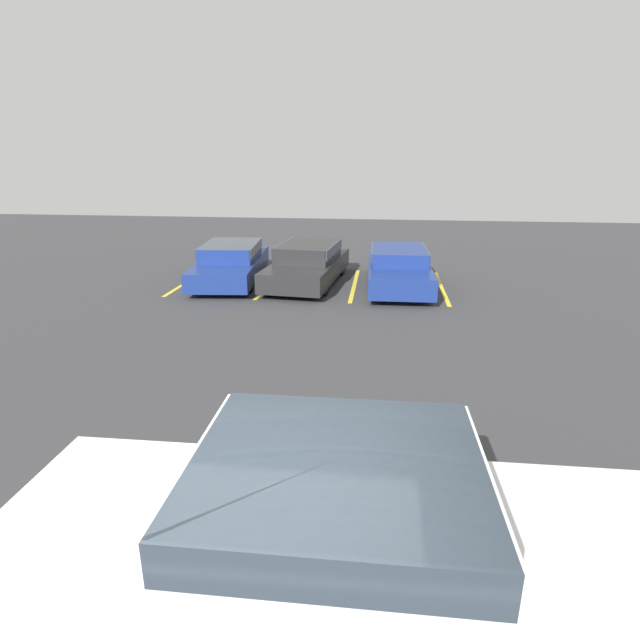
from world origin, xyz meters
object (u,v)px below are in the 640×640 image
parked_sedan_a (231,261)px  parked_sedan_b (308,262)px  parked_sedan_c (398,266)px  pickup_truck (377,562)px  wheel_stop_curb (295,263)px

parked_sedan_a → parked_sedan_b: bearing=84.3°
parked_sedan_c → pickup_truck: bearing=-3.8°
parked_sedan_a → parked_sedan_c: size_ratio=1.06×
pickup_truck → parked_sedan_b: bearing=99.9°
parked_sedan_a → parked_sedan_b: (2.48, 0.00, 0.03)m
pickup_truck → parked_sedan_b: size_ratio=1.20×
pickup_truck → parked_sedan_a: (-4.81, 12.19, -0.25)m
pickup_truck → parked_sedan_c: (0.45, 12.02, -0.25)m
parked_sedan_b → parked_sedan_a: bearing=-84.5°
parked_sedan_b → wheel_stop_curb: 2.79m
parked_sedan_c → wheel_stop_curb: 4.61m
parked_sedan_a → wheel_stop_curb: bearing=142.2°
parked_sedan_c → parked_sedan_b: bearing=-95.2°
pickup_truck → parked_sedan_b: (-2.34, 12.19, -0.23)m
parked_sedan_b → parked_sedan_c: 2.80m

